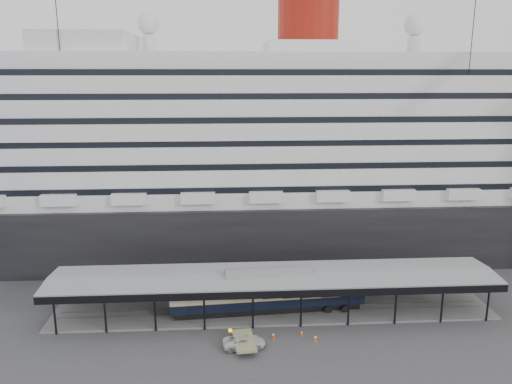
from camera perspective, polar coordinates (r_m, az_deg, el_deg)
ground at (r=61.49m, az=2.49°, el=-15.59°), size 200.00×200.00×0.00m
cruise_ship at (r=86.44m, az=0.42°, el=5.79°), size 130.00×30.00×43.90m
platform_canopy at (r=64.85m, az=2.04°, el=-11.63°), size 56.00×9.18×5.30m
port_truck at (r=57.96m, az=-1.36°, el=-16.77°), size 4.91×2.64×1.31m
pullman_carriage at (r=64.55m, az=1.38°, el=-11.21°), size 24.80×4.96×24.19m
traffic_cone_left at (r=59.82m, az=1.99°, el=-16.05°), size 0.51×0.51×0.77m
traffic_cone_mid at (r=59.58m, az=6.81°, el=-16.23°), size 0.46×0.46×0.84m
traffic_cone_right at (r=60.57m, az=5.23°, el=-15.75°), size 0.40×0.40×0.68m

